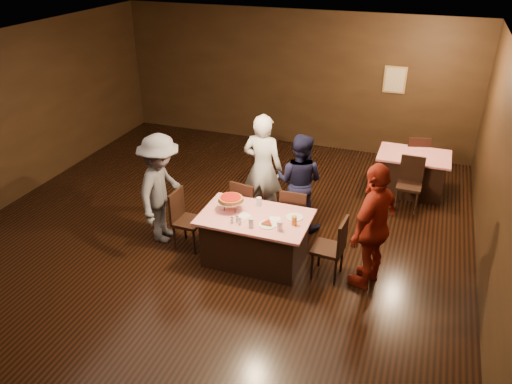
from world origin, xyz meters
TOP-DOWN VIEW (x-y plane):
  - room at (0.00, 0.01)m, footprint 10.00×10.04m
  - main_table at (0.83, 0.22)m, footprint 1.60×1.00m
  - back_table at (2.85, 3.33)m, footprint 1.30×0.90m
  - chair_far_left at (0.43, 0.97)m, footprint 0.48×0.48m
  - chair_far_right at (1.23, 0.97)m, footprint 0.43×0.43m
  - chair_end_left at (-0.27, 0.22)m, footprint 0.43×0.43m
  - chair_end_right at (1.93, 0.22)m, footprint 0.45×0.45m
  - chair_back_near at (2.85, 2.63)m, footprint 0.43×0.43m
  - chair_back_far at (2.85, 3.93)m, footprint 0.51×0.51m
  - diner_white_jacket at (0.52, 1.46)m, footprint 0.71×0.48m
  - diner_navy_hoodie at (1.16, 1.42)m, footprint 0.85×0.69m
  - diner_grey_knit at (-0.75, 0.30)m, footprint 0.76×1.21m
  - diner_red_shirt at (2.51, 0.26)m, footprint 0.81×1.17m
  - pizza_stand at (0.43, 0.27)m, footprint 0.38×0.38m
  - plate_with_slice at (1.08, 0.04)m, footprint 0.25×0.25m
  - plate_empty at (1.38, 0.37)m, footprint 0.25×0.25m
  - glass_front_left at (0.88, -0.08)m, footprint 0.08×0.08m
  - glass_front_right at (1.28, -0.03)m, footprint 0.08×0.08m
  - glass_amber at (1.43, 0.17)m, footprint 0.08×0.08m
  - glass_back at (0.78, 0.52)m, footprint 0.08×0.08m
  - condiments at (0.65, -0.07)m, footprint 0.17×0.10m
  - napkin_center at (1.13, 0.22)m, footprint 0.19×0.19m
  - napkin_left at (0.68, 0.17)m, footprint 0.21×0.21m

SIDE VIEW (x-z plane):
  - main_table at x=0.83m, z-range 0.00..0.77m
  - back_table at x=2.85m, z-range 0.00..0.77m
  - chair_far_left at x=0.43m, z-range 0.00..0.95m
  - chair_far_right at x=1.23m, z-range 0.00..0.95m
  - chair_end_left at x=-0.27m, z-range 0.00..0.95m
  - chair_end_right at x=1.93m, z-range 0.00..0.95m
  - chair_back_near at x=2.85m, z-range 0.00..0.95m
  - chair_back_far at x=2.85m, z-range 0.00..0.95m
  - napkin_center at x=1.13m, z-range 0.77..0.78m
  - napkin_left at x=0.68m, z-range 0.77..0.78m
  - plate_empty at x=1.38m, z-range 0.77..0.78m
  - plate_with_slice at x=1.08m, z-range 0.76..0.83m
  - condiments at x=0.65m, z-range 0.77..0.87m
  - diner_navy_hoodie at x=1.16m, z-range 0.00..1.64m
  - glass_front_left at x=0.88m, z-range 0.77..0.91m
  - glass_front_right at x=1.28m, z-range 0.77..0.91m
  - glass_amber at x=1.43m, z-range 0.77..0.91m
  - glass_back at x=0.78m, z-range 0.77..0.91m
  - diner_grey_knit at x=-0.75m, z-range 0.00..1.79m
  - diner_red_shirt at x=2.51m, z-range 0.00..1.85m
  - diner_white_jacket at x=0.52m, z-range 0.00..1.88m
  - pizza_stand at x=0.43m, z-range 0.84..1.06m
  - room at x=0.00m, z-range 0.63..3.65m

